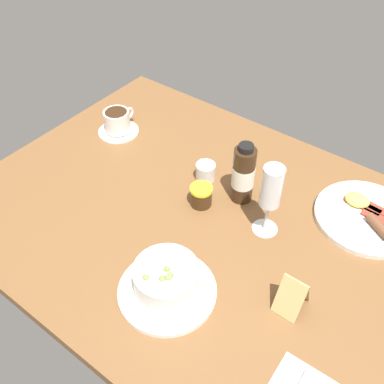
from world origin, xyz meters
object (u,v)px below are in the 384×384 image
at_px(sauce_bottle_brown, 243,174).
at_px(menu_card, 293,293).
at_px(porridge_bowl, 167,282).
at_px(creamer_jug, 205,171).
at_px(breakfast_plate, 366,216).
at_px(jam_jar, 201,196).
at_px(coffee_cup, 118,123).
at_px(wine_glass, 271,190).

xyz_separation_m(sauce_bottle_brown, menu_card, (0.25, -0.20, -0.03)).
xyz_separation_m(porridge_bowl, creamer_jug, (-0.15, 0.34, -0.01)).
height_order(sauce_bottle_brown, menu_card, sauce_bottle_brown).
height_order(sauce_bottle_brown, breakfast_plate, sauce_bottle_brown).
bearing_deg(jam_jar, menu_card, -21.51).
bearing_deg(jam_jar, porridge_bowl, -68.67).
bearing_deg(breakfast_plate, coffee_cup, -171.90).
bearing_deg(wine_glass, porridge_bowl, -104.46).
bearing_deg(coffee_cup, wine_glass, -7.55).
xyz_separation_m(porridge_bowl, jam_jar, (-0.10, 0.25, -0.01)).
bearing_deg(sauce_bottle_brown, coffee_cup, 177.92).
bearing_deg(sauce_bottle_brown, wine_glass, -28.74).
bearing_deg(menu_card, breakfast_plate, 84.32).
bearing_deg(menu_card, creamer_jug, 150.24).
bearing_deg(creamer_jug, breakfast_plate, 16.25).
relative_size(jam_jar, menu_card, 0.65).
relative_size(creamer_jug, breakfast_plate, 0.25).
xyz_separation_m(jam_jar, breakfast_plate, (0.35, 0.20, -0.02)).
bearing_deg(creamer_jug, porridge_bowl, -66.56).
distance_m(sauce_bottle_brown, menu_card, 0.32).
distance_m(porridge_bowl, creamer_jug, 0.37).
relative_size(breakfast_plate, menu_card, 2.86).
height_order(wine_glass, jam_jar, wine_glass).
xyz_separation_m(coffee_cup, menu_card, (0.69, -0.22, 0.01)).
xyz_separation_m(sauce_bottle_brown, breakfast_plate, (0.28, 0.12, -0.07)).
distance_m(creamer_jug, jam_jar, 0.10).
relative_size(sauce_bottle_brown, menu_card, 1.93).
bearing_deg(jam_jar, wine_glass, 7.72).
distance_m(coffee_cup, sauce_bottle_brown, 0.44).
bearing_deg(jam_jar, coffee_cup, 165.74).
relative_size(creamer_jug, sauce_bottle_brown, 0.37).
bearing_deg(sauce_bottle_brown, porridge_bowl, -84.65).
xyz_separation_m(coffee_cup, sauce_bottle_brown, (0.44, -0.02, 0.04)).
xyz_separation_m(creamer_jug, jam_jar, (0.05, -0.08, 0.00)).
bearing_deg(porridge_bowl, coffee_cup, 143.66).
distance_m(wine_glass, breakfast_plate, 0.28).
height_order(creamer_jug, sauce_bottle_brown, sauce_bottle_brown).
bearing_deg(menu_card, jam_jar, 158.49).
relative_size(sauce_bottle_brown, breakfast_plate, 0.68).
height_order(creamer_jug, menu_card, menu_card).
distance_m(coffee_cup, wine_glass, 0.56).
xyz_separation_m(porridge_bowl, menu_card, (0.22, 0.13, 0.00)).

